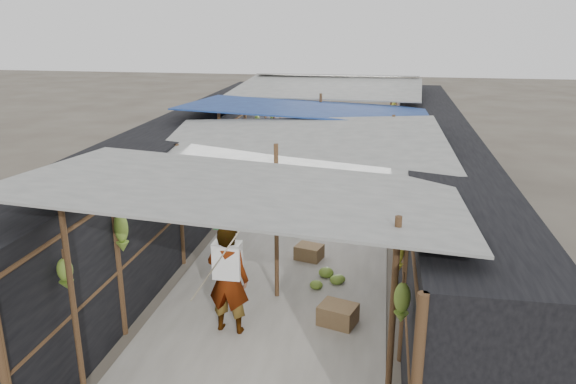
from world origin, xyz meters
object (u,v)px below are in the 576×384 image
Objects in this scene: crate_near at (338,315)px; black_basin at (383,206)px; shopper_blue at (300,171)px; vendor_seated at (384,157)px; vendor_elderly at (228,279)px.

black_basin is (0.63, 5.49, -0.07)m from crate_near.
black_basin is 0.35× the size of shopper_blue.
crate_near is at bearing -87.20° from shopper_blue.
vendor_seated reaches higher than crate_near.
black_basin is 3.43m from vendor_seated.
shopper_blue is (-2.06, 0.10, 0.76)m from black_basin.
crate_near is 5.53m from black_basin.
vendor_seated is (0.59, 8.89, 0.34)m from crate_near.
vendor_elderly reaches higher than black_basin.
vendor_elderly is at bearing -146.30° from crate_near.
black_basin is 6.38m from vendor_elderly.
vendor_seated reaches higher than black_basin.
shopper_blue is (0.12, 6.04, 0.01)m from vendor_elderly.
black_basin is at bearing 100.97° from crate_near.
vendor_seated is at bearing 46.94° from shopper_blue.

